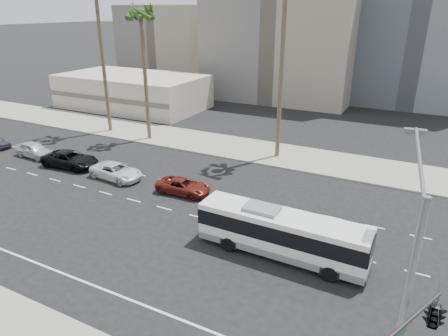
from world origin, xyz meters
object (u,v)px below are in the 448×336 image
Objects in this scene: car_a at (183,186)px; car_b at (116,171)px; traffic_signal at (427,325)px; car_c at (70,159)px; city_bus at (281,233)px; car_d at (34,150)px; palm_mid at (141,16)px; streetlight_corner at (400,309)px.

car_b reaches higher than car_a.
traffic_signal is at bearing -131.35° from car_a.
city_bus is at bearing -106.81° from car_c.
car_c is 34.55m from traffic_signal.
car_a is at bearing -95.26° from car_c.
palm_mid is (6.92, 10.42, 12.89)m from car_d.
traffic_signal is at bearing -108.56° from car_d.
car_d is 0.43× the size of streetlight_corner.
car_b is 1.11× the size of car_d.
streetlight_corner is (24.36, -14.25, 5.27)m from car_b.
palm_mid is at bearing 164.51° from traffic_signal.
streetlight_corner reaches higher than city_bus.
traffic_signal is at bearing 8.37° from streetlight_corner.
city_bus is 1.89× the size of car_c.
car_b is at bearing -67.46° from palm_mid.
traffic_signal is at bearing -114.77° from car_b.
traffic_signal is (31.14, -14.22, 4.71)m from car_c.
car_c is (-23.37, 4.90, -0.82)m from city_bus.
city_bus is 18.06m from car_b.
car_b is 0.48× the size of streetlight_corner.
car_c reaches higher than car_b.
car_b is 0.33× the size of palm_mid.
traffic_signal reaches higher than car_d.
streetlight_corner is at bearing -120.46° from car_c.
city_bus is 23.89m from car_c.
car_d is (-5.50, 0.32, -0.01)m from car_c.
car_d is at bearing 150.25° from streetlight_corner.
city_bus is 29.35m from car_d.
city_bus is 12.59m from streetlight_corner.
car_a is 0.31× the size of palm_mid.
city_bus reaches higher than car_b.
car_a is at bearing -88.11° from car_d.
traffic_signal is (25.18, -14.02, 4.79)m from car_b.
city_bus is 2.30× the size of car_a.
car_c is 0.86× the size of traffic_signal.
palm_mid reaches higher than traffic_signal.
car_d is 39.70m from traffic_signal.
car_b is 5.96m from car_c.
city_bus reaches higher than car_c.
traffic_signal is (0.82, 0.23, -0.48)m from streetlight_corner.
car_d is at bearing 85.53° from car_a.
car_b is 28.71m from streetlight_corner.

